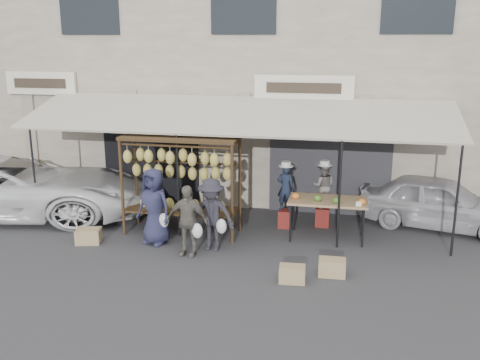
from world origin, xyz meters
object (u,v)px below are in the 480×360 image
object	(u,v)px
banana_rack	(180,166)
crate_near_a	(292,274)
customer_right	(212,215)
sedan	(439,202)
produce_table	(328,202)
vendor_left	(286,188)
customer_left	(154,206)
vendor_right	(324,186)
crate_near_b	(332,267)
crate_far	(89,236)
customer_mid	(187,220)

from	to	relation	value
banana_rack	crate_near_a	xyz separation A→B (m)	(2.73, -1.98, -1.43)
customer_right	sedan	world-z (taller)	customer_right
produce_table	vendor_left	bearing A→B (deg)	150.23
customer_left	crate_near_a	distance (m)	3.44
vendor_right	banana_rack	bearing A→B (deg)	22.41
vendor_right	crate_near_b	size ratio (longest dim) A/B	2.13
vendor_left	customer_left	bearing A→B (deg)	36.14
banana_rack	sedan	size ratio (longest dim) A/B	0.72
vendor_right	crate_near_b	xyz separation A→B (m)	(0.33, -2.71, -0.83)
banana_rack	vendor_right	bearing A→B (deg)	20.49
vendor_right	sedan	size ratio (longest dim) A/B	0.29
produce_table	customer_left	world-z (taller)	customer_left
customer_left	crate_near_b	size ratio (longest dim) A/B	3.34
vendor_left	customer_left	distance (m)	3.06
vendor_left	banana_rack	bearing A→B (deg)	26.74
vendor_left	crate_near_b	distance (m)	2.83
crate_near_a	crate_far	size ratio (longest dim) A/B	0.92
vendor_right	customer_left	world-z (taller)	customer_left
vendor_left	crate_near_a	distance (m)	3.02
crate_near_b	customer_right	bearing A→B (deg)	163.22
customer_right	crate_near_a	bearing A→B (deg)	-27.05
crate_far	customer_left	bearing A→B (deg)	11.12
vendor_right	crate_near_a	world-z (taller)	vendor_right
vendor_left	crate_near_b	world-z (taller)	vendor_left
customer_mid	vendor_right	bearing A→B (deg)	47.71
sedan	produce_table	bearing A→B (deg)	131.53
customer_left	sedan	world-z (taller)	customer_left
customer_mid	crate_far	xyz separation A→B (m)	(-2.31, 0.19, -0.58)
banana_rack	customer_mid	distance (m)	1.51
customer_right	sedan	distance (m)	5.40
produce_table	crate_near_a	world-z (taller)	produce_table
customer_right	crate_far	distance (m)	2.79
vendor_left	customer_left	xyz separation A→B (m)	(-2.62, -1.57, -0.13)
vendor_left	crate_near_b	size ratio (longest dim) A/B	2.19
customer_mid	crate_near_a	world-z (taller)	customer_mid
banana_rack	sedan	world-z (taller)	banana_rack
banana_rack	crate_near_a	distance (m)	3.66
vendor_left	vendor_right	bearing A→B (deg)	-157.00
vendor_left	customer_mid	xyz separation A→B (m)	(-1.74, -2.04, -0.23)
crate_near_a	crate_near_b	xyz separation A→B (m)	(0.70, 0.42, 0.01)
vendor_right	produce_table	bearing A→B (deg)	101.17
customer_right	crate_far	world-z (taller)	customer_right
produce_table	vendor_left	world-z (taller)	vendor_left
banana_rack	crate_near_b	xyz separation A→B (m)	(3.43, -1.56, -1.42)
vendor_right	customer_mid	xyz separation A→B (m)	(-2.60, -2.31, -0.24)
customer_mid	sedan	distance (m)	5.93
crate_near_a	vendor_left	bearing A→B (deg)	99.66
vendor_left	customer_left	size ratio (longest dim) A/B	0.66
crate_near_a	sedan	xyz separation A→B (m)	(3.02, 3.59, 0.47)
customer_right	crate_near_a	size ratio (longest dim) A/B	3.26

